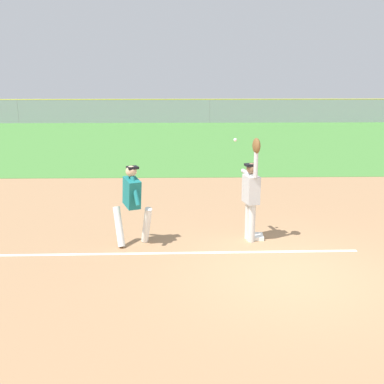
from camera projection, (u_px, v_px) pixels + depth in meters
ground_plane at (291, 275)px, 8.81m from camera, size 80.86×80.86×0.00m
outfield_grass at (219, 141)px, 25.39m from camera, size 53.36×17.81×0.01m
chalk_foul_line at (64, 254)px, 9.77m from camera, size 12.00×0.27×0.01m
first_base at (255, 236)px, 10.72m from camera, size 0.40×0.40×0.08m
fielder at (251, 191)px, 10.32m from camera, size 0.35×0.89×2.28m
runner at (132, 200)px, 10.07m from camera, size 0.89×0.80×1.72m
baseball at (235, 140)px, 10.22m from camera, size 0.07×0.07×0.07m
outfield_fence at (209, 111)px, 33.82m from camera, size 53.44×0.08×1.66m
parked_car_white at (123, 109)px, 37.76m from camera, size 4.48×2.28×1.25m
parked_car_green at (194, 109)px, 37.64m from camera, size 4.43×2.18×1.25m
parked_car_blue at (264, 108)px, 37.95m from camera, size 4.53×2.37×1.25m
parked_car_tan at (326, 108)px, 38.45m from camera, size 4.40×2.12×1.25m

